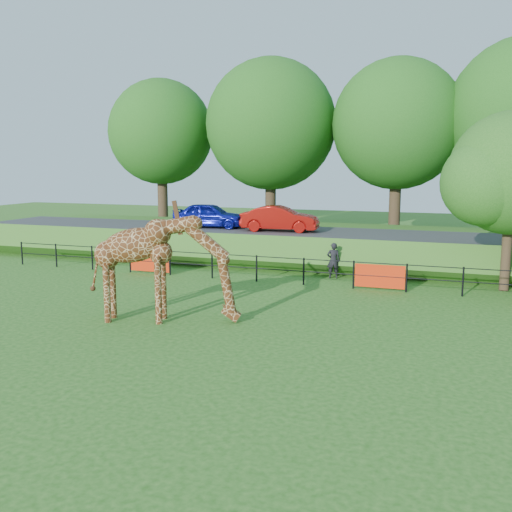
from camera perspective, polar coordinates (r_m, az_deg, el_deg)
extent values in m
plane|color=#225615|center=(15.62, -2.89, -8.71)|extent=(90.00, 90.00, 0.00)
cube|color=#225615|center=(30.06, 8.47, 1.17)|extent=(40.00, 9.00, 1.30)
cube|color=#303033|center=(28.51, 7.91, 2.19)|extent=(40.00, 5.00, 0.12)
imported|color=#151CB2|center=(30.65, -4.69, 4.09)|extent=(4.07, 2.06, 1.33)
imported|color=#A6100B|center=(28.87, 2.39, 3.76)|extent=(4.01, 1.73, 1.29)
imported|color=black|center=(24.28, 7.74, -0.45)|extent=(0.63, 0.49, 1.52)
cylinder|color=#362818|center=(23.61, 23.76, 0.63)|extent=(0.36, 0.36, 3.20)
sphere|color=#215818|center=(23.39, 24.21, 7.58)|extent=(4.60, 4.60, 4.60)
sphere|color=#215818|center=(22.66, 21.96, 6.82)|extent=(3.22, 3.22, 3.22)
cylinder|color=#362818|center=(40.87, -9.31, 5.86)|extent=(0.70, 0.70, 5.00)
sphere|color=#185015|center=(40.86, -9.48, 12.14)|extent=(7.20, 7.20, 7.20)
cylinder|color=#362818|center=(37.66, 1.46, 5.70)|extent=(0.70, 0.70, 5.00)
sphere|color=#185015|center=(37.68, 1.49, 13.02)|extent=(8.40, 8.40, 8.40)
cylinder|color=#362818|center=(35.99, 13.71, 5.28)|extent=(0.70, 0.70, 5.00)
sphere|color=#185015|center=(35.99, 14.00, 12.68)|extent=(7.80, 7.80, 7.80)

